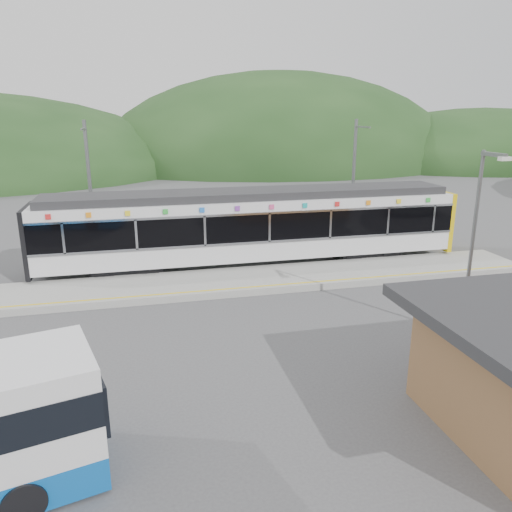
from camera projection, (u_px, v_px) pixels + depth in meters
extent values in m
plane|color=#4C4C4F|center=(272.00, 311.00, 19.17)|extent=(120.00, 120.00, 0.00)
ellipsoid|color=#1E3D19|center=(280.00, 164.00, 73.20)|extent=(52.00, 39.00, 26.00)
ellipsoid|color=#1E3D19|center=(479.00, 164.00, 74.10)|extent=(44.00, 33.00, 16.00)
cube|color=#9E9E99|center=(253.00, 280.00, 22.21)|extent=(26.00, 3.20, 0.30)
cube|color=yellow|center=(260.00, 286.00, 20.96)|extent=(26.00, 0.10, 0.01)
cube|color=black|center=(128.00, 268.00, 23.48)|extent=(3.20, 2.20, 0.56)
cube|color=black|center=(363.00, 252.00, 26.17)|extent=(3.20, 2.20, 0.56)
cube|color=silver|center=(252.00, 245.00, 24.62)|extent=(20.00, 2.90, 0.92)
cube|color=black|center=(252.00, 221.00, 24.29)|extent=(20.00, 2.96, 1.45)
cube|color=silver|center=(259.00, 242.00, 23.08)|extent=(20.00, 0.05, 0.10)
cube|color=silver|center=(259.00, 214.00, 22.70)|extent=(20.00, 0.05, 0.10)
cube|color=silver|center=(252.00, 202.00, 24.03)|extent=(20.00, 2.90, 0.45)
cube|color=#2D2D30|center=(252.00, 194.00, 23.92)|extent=(19.40, 2.50, 0.36)
cube|color=#DFBB0B|center=(436.00, 218.00, 26.65)|extent=(0.24, 2.92, 3.00)
cube|color=black|center=(30.00, 240.00, 22.12)|extent=(0.20, 2.92, 3.00)
cube|color=silver|center=(63.00, 239.00, 20.99)|extent=(0.10, 0.05, 1.35)
cube|color=silver|center=(136.00, 235.00, 21.66)|extent=(0.10, 0.05, 1.35)
cube|color=silver|center=(205.00, 231.00, 22.33)|extent=(0.10, 0.05, 1.35)
cube|color=silver|center=(270.00, 228.00, 23.00)|extent=(0.10, 0.05, 1.35)
cube|color=silver|center=(331.00, 224.00, 23.67)|extent=(0.10, 0.05, 1.35)
cube|color=silver|center=(388.00, 221.00, 24.35)|extent=(0.10, 0.05, 1.35)
cube|color=silver|center=(434.00, 219.00, 24.91)|extent=(0.10, 0.05, 1.35)
cube|color=red|center=(48.00, 217.00, 20.62)|extent=(0.22, 0.04, 0.22)
cube|color=orange|center=(89.00, 215.00, 20.98)|extent=(0.22, 0.04, 0.22)
cube|color=yellow|center=(128.00, 213.00, 21.33)|extent=(0.22, 0.04, 0.22)
cube|color=green|center=(165.00, 212.00, 21.69)|extent=(0.22, 0.04, 0.22)
cube|color=blue|center=(202.00, 210.00, 22.05)|extent=(0.22, 0.04, 0.22)
cube|color=purple|center=(237.00, 208.00, 22.41)|extent=(0.22, 0.04, 0.22)
cube|color=#E54C8C|center=(272.00, 207.00, 22.77)|extent=(0.22, 0.04, 0.22)
cube|color=#19A5A5|center=(305.00, 205.00, 23.13)|extent=(0.22, 0.04, 0.22)
cube|color=red|center=(337.00, 204.00, 23.49)|extent=(0.22, 0.04, 0.22)
cube|color=orange|center=(368.00, 203.00, 23.84)|extent=(0.22, 0.04, 0.22)
cube|color=yellow|center=(399.00, 201.00, 24.20)|extent=(0.22, 0.04, 0.22)
cube|color=green|center=(428.00, 200.00, 24.56)|extent=(0.22, 0.04, 0.22)
cylinder|color=slate|center=(91.00, 193.00, 24.67)|extent=(0.18, 0.18, 7.00)
cube|color=slate|center=(83.00, 129.00, 23.06)|extent=(0.08, 1.80, 0.08)
cylinder|color=slate|center=(353.00, 184.00, 27.80)|extent=(0.18, 0.18, 7.00)
cube|color=slate|center=(363.00, 127.00, 26.19)|extent=(0.08, 1.80, 0.08)
cylinder|color=black|center=(20.00, 466.00, 10.15)|extent=(1.41, 2.55, 0.83)
cylinder|color=slate|center=(472.00, 247.00, 16.24)|extent=(0.12, 0.12, 6.22)
cube|color=slate|center=(494.00, 155.00, 14.97)|extent=(0.14, 1.04, 0.12)
cube|color=silver|center=(504.00, 159.00, 14.56)|extent=(0.35, 0.19, 0.12)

